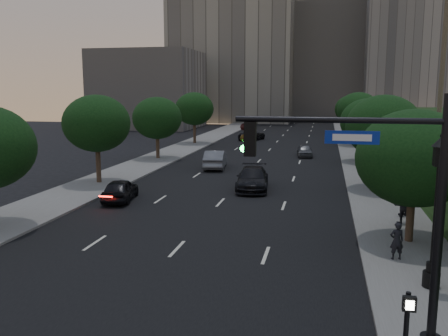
% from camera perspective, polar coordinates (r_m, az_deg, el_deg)
% --- Properties ---
extents(ground, '(160.00, 160.00, 0.00)m').
position_cam_1_polar(ground, '(17.31, -10.87, -14.93)').
color(ground, black).
rests_on(ground, ground).
extents(road_surface, '(16.00, 140.00, 0.02)m').
position_cam_1_polar(road_surface, '(45.47, 3.92, 0.48)').
color(road_surface, black).
rests_on(road_surface, ground).
extents(sidewalk_right, '(4.50, 140.00, 0.15)m').
position_cam_1_polar(sidewalk_right, '(45.19, 16.89, 0.12)').
color(sidewalk_right, slate).
rests_on(sidewalk_right, ground).
extents(sidewalk_left, '(4.50, 140.00, 0.15)m').
position_cam_1_polar(sidewalk_left, '(47.97, -8.29, 0.96)').
color(sidewalk_left, slate).
rests_on(sidewalk_left, ground).
extents(parapet_wall, '(0.35, 90.00, 0.70)m').
position_cam_1_polar(parapet_wall, '(43.16, 21.69, 5.16)').
color(parapet_wall, slate).
rests_on(parapet_wall, embankment).
extents(office_block_left, '(26.00, 20.00, 32.00)m').
position_cam_1_polar(office_block_left, '(108.75, 1.28, 14.17)').
color(office_block_left, gray).
rests_on(office_block_left, ground).
extents(office_block_mid, '(22.00, 18.00, 26.00)m').
position_cam_1_polar(office_block_mid, '(116.62, 12.15, 12.17)').
color(office_block_mid, '#A49F96').
rests_on(office_block_mid, ground).
extents(office_block_right, '(20.00, 22.00, 36.00)m').
position_cam_1_polar(office_block_right, '(112.41, 21.75, 14.39)').
color(office_block_right, gray).
rests_on(office_block_right, ground).
extents(office_block_filler, '(18.00, 16.00, 14.00)m').
position_cam_1_polar(office_block_filler, '(90.44, -9.01, 9.30)').
color(office_block_filler, '#A49F96').
rests_on(office_block_filler, ground).
extents(tree_right_a, '(5.20, 5.20, 6.24)m').
position_cam_1_polar(tree_right_a, '(23.03, 21.90, 1.10)').
color(tree_right_a, '#38281C').
rests_on(tree_right_a, ground).
extents(tree_right_b, '(5.20, 5.20, 6.74)m').
position_cam_1_polar(tree_right_b, '(34.80, 18.65, 4.72)').
color(tree_right_b, '#38281C').
rests_on(tree_right_b, ground).
extents(tree_right_c, '(5.20, 5.20, 6.24)m').
position_cam_1_polar(tree_right_c, '(47.74, 16.88, 5.37)').
color(tree_right_c, '#38281C').
rests_on(tree_right_c, ground).
extents(tree_right_d, '(5.20, 5.20, 6.74)m').
position_cam_1_polar(tree_right_d, '(61.65, 15.85, 6.72)').
color(tree_right_d, '#38281C').
rests_on(tree_right_d, ground).
extents(tree_right_e, '(5.20, 5.20, 6.24)m').
position_cam_1_polar(tree_right_e, '(76.64, 15.13, 6.85)').
color(tree_right_e, '#38281C').
rests_on(tree_right_e, ground).
extents(tree_left_b, '(5.00, 5.00, 6.71)m').
position_cam_1_polar(tree_left_b, '(36.56, -15.08, 5.19)').
color(tree_left_b, '#38281C').
rests_on(tree_left_b, ground).
extents(tree_left_c, '(5.00, 5.00, 6.34)m').
position_cam_1_polar(tree_left_c, '(48.50, -8.06, 5.96)').
color(tree_left_c, '#38281C').
rests_on(tree_left_c, ground).
extents(tree_left_d, '(5.00, 5.00, 6.71)m').
position_cam_1_polar(tree_left_d, '(61.80, -3.59, 7.12)').
color(tree_left_d, '#38281C').
rests_on(tree_left_d, ground).
extents(traffic_signal_mast, '(5.68, 0.56, 7.00)m').
position_cam_1_polar(traffic_signal_mast, '(13.40, 19.92, -5.94)').
color(traffic_signal_mast, black).
rests_on(traffic_signal_mast, ground).
extents(street_lamp, '(0.64, 0.64, 5.62)m').
position_cam_1_polar(street_lamp, '(18.13, 24.11, -5.64)').
color(street_lamp, black).
rests_on(street_lamp, ground).
extents(pedestrian_signal, '(0.30, 0.33, 2.50)m').
position_cam_1_polar(pedestrian_signal, '(12.35, 21.09, -17.85)').
color(pedestrian_signal, black).
rests_on(pedestrian_signal, ground).
extents(sedan_near_left, '(2.39, 4.44, 1.43)m').
position_cam_1_polar(sedan_near_left, '(31.13, -12.38, -2.58)').
color(sedan_near_left, black).
rests_on(sedan_near_left, ground).
extents(sedan_mid_left, '(2.38, 5.18, 1.65)m').
position_cam_1_polar(sedan_mid_left, '(42.84, -1.06, 1.05)').
color(sedan_mid_left, slate).
rests_on(sedan_mid_left, ground).
extents(sedan_far_left, '(3.60, 5.47, 1.40)m').
position_cam_1_polar(sedan_far_left, '(66.84, 3.41, 3.97)').
color(sedan_far_left, black).
rests_on(sedan_far_left, ground).
extents(sedan_near_right, '(2.74, 5.61, 1.57)m').
position_cam_1_polar(sedan_near_right, '(33.86, 3.44, -1.29)').
color(sedan_near_right, black).
rests_on(sedan_near_right, ground).
extents(sedan_far_right, '(1.92, 3.92, 1.29)m').
position_cam_1_polar(sedan_far_right, '(51.09, 9.68, 2.08)').
color(sedan_far_right, '#54565B').
rests_on(sedan_far_right, ground).
extents(pedestrian_a, '(0.65, 0.51, 1.58)m').
position_cam_1_polar(pedestrian_a, '(20.94, 20.07, -8.22)').
color(pedestrian_a, black).
rests_on(pedestrian_a, sidewalk_right).
extents(pedestrian_b, '(0.95, 0.77, 1.84)m').
position_cam_1_polar(pedestrian_b, '(26.55, 20.68, -4.28)').
color(pedestrian_b, black).
rests_on(pedestrian_b, sidewalk_right).
extents(pedestrian_c, '(1.16, 0.86, 1.83)m').
position_cam_1_polar(pedestrian_c, '(28.08, 20.87, -3.57)').
color(pedestrian_c, black).
rests_on(pedestrian_c, sidewalk_right).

